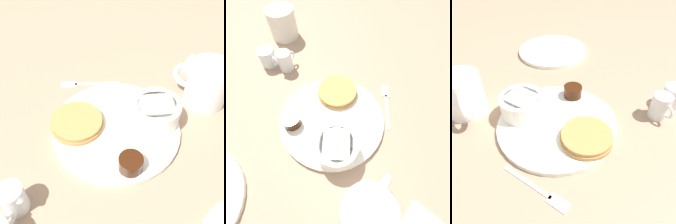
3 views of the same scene
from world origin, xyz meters
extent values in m
plane|color=#9E7F66|center=(0.00, 0.00, 0.00)|extent=(4.00, 4.00, 0.00)
cylinder|color=white|center=(0.00, 0.00, 0.01)|extent=(0.27, 0.27, 0.01)
cylinder|color=#B78447|center=(-0.08, -0.02, 0.02)|extent=(0.11, 0.11, 0.01)
cylinder|color=#B78447|center=(-0.08, -0.02, 0.03)|extent=(0.11, 0.11, 0.01)
cylinder|color=white|center=(0.07, 0.05, 0.04)|extent=(0.10, 0.10, 0.05)
cylinder|color=white|center=(0.07, 0.05, 0.05)|extent=(0.08, 0.08, 0.01)
cylinder|color=#38190A|center=(0.06, -0.09, 0.03)|extent=(0.05, 0.05, 0.03)
cylinder|color=white|center=(0.10, 0.04, 0.02)|extent=(0.04, 0.04, 0.02)
sphere|color=white|center=(0.10, 0.04, 0.04)|extent=(0.02, 0.02, 0.02)
cylinder|color=white|center=(0.17, 0.15, 0.05)|extent=(0.09, 0.09, 0.10)
torus|color=white|center=(0.12, 0.16, 0.05)|extent=(0.07, 0.03, 0.07)
cylinder|color=white|center=(-0.11, -0.22, 0.03)|extent=(0.04, 0.04, 0.06)
torus|color=white|center=(-0.14, -0.21, 0.03)|extent=(0.03, 0.01, 0.03)
cone|color=white|center=(-0.09, -0.22, 0.06)|extent=(0.02, 0.02, 0.01)
torus|color=white|center=(-0.10, -0.25, 0.03)|extent=(0.01, 0.03, 0.03)
cube|color=silver|center=(-0.09, 0.13, 0.00)|extent=(0.11, 0.05, 0.00)
cube|color=silver|center=(-0.15, 0.10, 0.00)|extent=(0.04, 0.03, 0.00)
cube|color=white|center=(0.16, 0.27, 0.00)|extent=(0.13, 0.11, 0.00)
camera|label=1|loc=(0.11, -0.36, 0.48)|focal=45.00mm
camera|label=2|loc=(0.19, 0.11, 0.42)|focal=28.00mm
camera|label=3|loc=(-0.30, 0.19, 0.37)|focal=35.00mm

